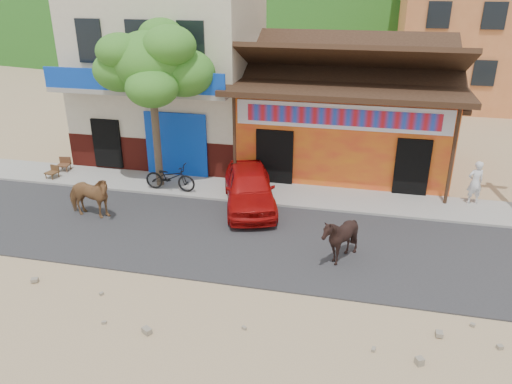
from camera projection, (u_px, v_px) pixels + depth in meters
ground at (239, 287)px, 12.97m from camera, size 120.00×120.00×0.00m
road at (259, 240)px, 15.19m from camera, size 60.00×5.00×0.04m
sidewalk at (280, 194)px, 18.31m from camera, size 60.00×2.00×0.12m
dance_club at (345, 123)px, 20.79m from camera, size 8.00×6.00×3.60m
cafe_building at (173, 75)px, 21.64m from camera, size 7.00×6.00×7.00m
apartment_front at (480, 2)px, 30.23m from camera, size 9.00×9.00×12.00m
tree at (154, 107)px, 17.85m from camera, size 3.00×3.00×6.00m
cow_tan at (89, 197)px, 16.37m from camera, size 1.78×0.90×1.47m
cow_dark at (340, 238)px, 13.79m from camera, size 1.59×1.49×1.43m
red_car at (249, 188)px, 17.14m from camera, size 2.83×4.43×1.40m
scooter at (170, 177)px, 18.33m from camera, size 1.94×0.71×1.01m
pedestrian at (475, 182)px, 17.18m from camera, size 0.66×0.54×1.55m
cafe_chair_left at (51, 167)px, 19.46m from camera, size 0.50×0.50×0.90m
cafe_chair_right at (63, 159)px, 20.18m from camera, size 0.53×0.53×1.00m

